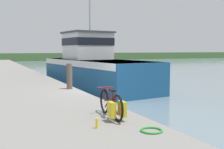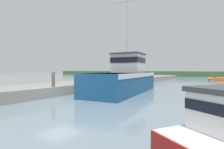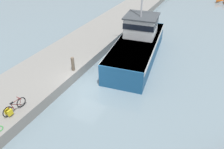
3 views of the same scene
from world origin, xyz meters
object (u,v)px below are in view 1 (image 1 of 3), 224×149
at_px(boat_red_outer, 95,60).
at_px(bicycle_touring, 113,105).
at_px(water_bottle_by_bike, 97,123).
at_px(fishing_boat_main, 93,67).
at_px(mooring_post, 69,76).

xyz_separation_m(boat_red_outer, bicycle_touring, (-13.37, -36.30, 0.35)).
bearing_deg(water_bottle_by_bike, fishing_boat_main, 70.06).
bearing_deg(water_bottle_by_bike, boat_red_outer, 69.17).
distance_m(fishing_boat_main, bicycle_touring, 12.25).
height_order(bicycle_touring, water_bottle_by_bike, bicycle_touring).
relative_size(fishing_boat_main, mooring_post, 11.02).
xyz_separation_m(boat_red_outer, mooring_post, (-12.90, -30.57, 0.58)).
bearing_deg(water_bottle_by_bike, mooring_post, 79.63).
height_order(boat_red_outer, bicycle_touring, boat_red_outer).
bearing_deg(mooring_post, fishing_boat_main, 60.90).
bearing_deg(boat_red_outer, fishing_boat_main, 151.81).
xyz_separation_m(mooring_post, water_bottle_by_bike, (-1.17, -6.40, -0.45)).
xyz_separation_m(fishing_boat_main, bicycle_touring, (-3.77, -11.65, -0.24)).
height_order(mooring_post, water_bottle_by_bike, mooring_post).
relative_size(boat_red_outer, bicycle_touring, 4.98).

